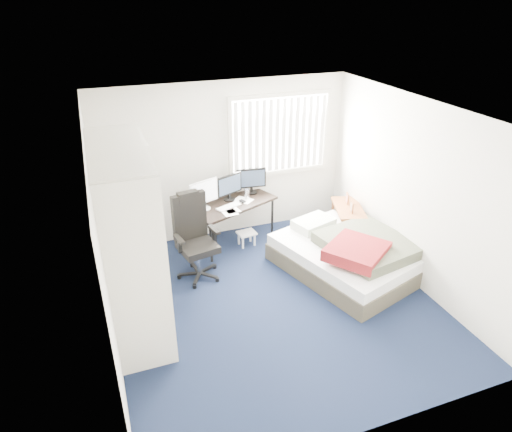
{
  "coord_description": "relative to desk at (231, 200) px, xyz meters",
  "views": [
    {
      "loc": [
        -1.9,
        -4.46,
        3.72
      ],
      "look_at": [
        -0.11,
        0.4,
        1.1
      ],
      "focal_mm": 32.0,
      "sensor_mm": 36.0,
      "label": 1
    }
  ],
  "objects": [
    {
      "name": "ground",
      "position": [
        0.03,
        -1.75,
        -0.73
      ],
      "size": [
        4.2,
        4.2,
        0.0
      ],
      "primitive_type": "plane",
      "color": "black",
      "rests_on": "ground"
    },
    {
      "name": "room_shell",
      "position": [
        0.03,
        -1.75,
        0.78
      ],
      "size": [
        4.2,
        4.2,
        4.2
      ],
      "color": "silver",
      "rests_on": "ground"
    },
    {
      "name": "window_assembly",
      "position": [
        0.93,
        0.29,
        0.87
      ],
      "size": [
        1.72,
        0.09,
        1.32
      ],
      "color": "white",
      "rests_on": "ground"
    },
    {
      "name": "closet",
      "position": [
        -1.64,
        -1.49,
        0.62
      ],
      "size": [
        0.64,
        1.84,
        2.22
      ],
      "color": "beige",
      "rests_on": "ground"
    },
    {
      "name": "desk",
      "position": [
        0.0,
        0.0,
        0.0
      ],
      "size": [
        1.54,
        1.14,
        1.15
      ],
      "color": "black",
      "rests_on": "ground"
    },
    {
      "name": "office_chair",
      "position": [
        -0.76,
        -0.75,
        -0.25
      ],
      "size": [
        0.69,
        0.69,
        1.24
      ],
      "color": "black",
      "rests_on": "ground"
    },
    {
      "name": "footstool",
      "position": [
        0.18,
        -0.22,
        -0.55
      ],
      "size": [
        0.31,
        0.26,
        0.23
      ],
      "color": "white",
      "rests_on": "ground"
    },
    {
      "name": "nightstand",
      "position": [
        1.78,
        -0.59,
        -0.22
      ],
      "size": [
        0.65,
        0.92,
        0.75
      ],
      "color": "brown",
      "rests_on": "ground"
    },
    {
      "name": "bed",
      "position": [
        1.31,
        -1.43,
        -0.45
      ],
      "size": [
        1.94,
        2.26,
        0.64
      ],
      "color": "#413C2F",
      "rests_on": "ground"
    },
    {
      "name": "pine_box",
      "position": [
        -1.62,
        -2.1,
        -0.59
      ],
      "size": [
        0.42,
        0.35,
        0.27
      ],
      "primitive_type": "cube",
      "rotation": [
        0.0,
        0.0,
        -0.24
      ],
      "color": "tan",
      "rests_on": "ground"
    }
  ]
}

